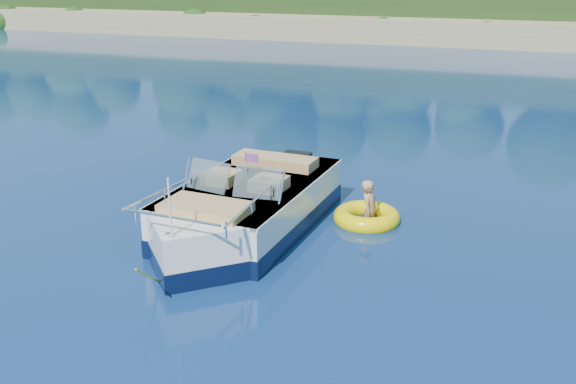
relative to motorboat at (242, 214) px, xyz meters
name	(u,v)px	position (x,y,z in m)	size (l,w,h in m)	color
ground	(284,369)	(2.22, -3.79, -0.40)	(160.00, 160.00, 0.00)	#091E44
shoreline	(502,4)	(2.22, 59.99, 0.57)	(170.00, 59.00, 6.00)	#907B54
motorboat	(242,214)	(0.00, 0.00, 0.00)	(2.46, 6.24, 2.08)	white
tow_tube	(367,217)	(2.07, 1.39, -0.31)	(1.55, 1.55, 0.35)	#FFDA05
boy	(369,221)	(2.11, 1.44, -0.40)	(0.48, 0.32, 1.32)	tan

